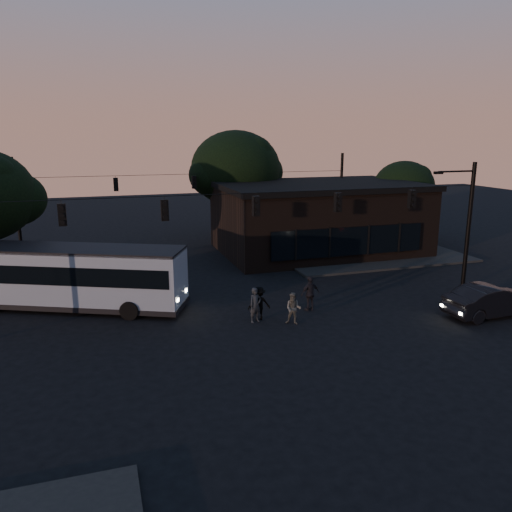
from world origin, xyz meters
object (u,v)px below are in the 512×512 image
object	(u,v)px
pedestrian_d	(259,303)
pedestrian_c	(310,293)
building	(318,217)
bus	(73,274)
pedestrian_a	(255,305)
car	(491,301)
pedestrian_b	(293,309)

from	to	relation	value
pedestrian_d	pedestrian_c	bearing A→B (deg)	-162.02
building	bus	bearing A→B (deg)	-154.81
building	bus	distance (m)	19.87
building	pedestrian_d	distance (m)	16.10
pedestrian_a	building	bearing A→B (deg)	38.04
bus	car	world-z (taller)	bus
bus	pedestrian_b	bearing A→B (deg)	-4.37
building	pedestrian_b	distance (m)	16.28
pedestrian_b	pedestrian_d	distance (m)	1.75
bus	pedestrian_c	xyz separation A→B (m)	(11.73, -4.17, -0.92)
building	pedestrian_c	bearing A→B (deg)	-116.28
bus	pedestrian_b	world-z (taller)	bus
building	bus	xyz separation A→B (m)	(-17.96, -8.45, -0.85)
pedestrian_b	bus	bearing A→B (deg)	-177.08
pedestrian_b	pedestrian_a	bearing A→B (deg)	-174.24
car	pedestrian_b	distance (m)	10.17
building	pedestrian_d	xyz separation A→B (m)	(-9.19, -13.09, -1.85)
pedestrian_a	bus	bearing A→B (deg)	133.57
pedestrian_b	pedestrian_c	bearing A→B (deg)	76.68
car	pedestrian_b	xyz separation A→B (m)	(-9.97, 2.03, -0.02)
pedestrian_a	pedestrian_c	xyz separation A→B (m)	(3.24, 0.71, 0.06)
pedestrian_b	pedestrian_d	xyz separation A→B (m)	(-1.39, 1.07, 0.06)
bus	pedestrian_a	bearing A→B (deg)	-4.91
pedestrian_a	pedestrian_b	size ratio (longest dim) A/B	1.10
car	pedestrian_d	distance (m)	11.78
bus	pedestrian_c	size ratio (longest dim) A/B	6.31
pedestrian_c	pedestrian_b	bearing A→B (deg)	33.68
bus	pedestrian_d	bearing A→B (deg)	-2.95
building	pedestrian_d	bearing A→B (deg)	-125.08
pedestrian_c	pedestrian_d	xyz separation A→B (m)	(-2.96, -0.47, -0.08)
bus	pedestrian_d	distance (m)	9.97
bus	pedestrian_d	xyz separation A→B (m)	(8.77, -4.64, -1.00)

